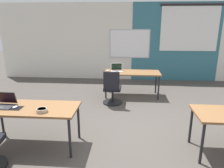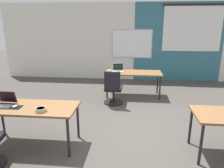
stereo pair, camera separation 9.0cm
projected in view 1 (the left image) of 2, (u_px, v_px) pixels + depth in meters
ground_plane at (133, 132)px, 4.18m from camera, size 24.00×24.00×0.00m
back_wall_assembly at (133, 42)px, 7.80m from camera, size 10.00×0.27×2.80m
desk_near_left at (31, 110)px, 3.55m from camera, size 1.60×0.70×0.72m
desk_far_center at (132, 74)px, 6.10m from camera, size 1.60×0.70×0.72m
laptop_near_left_end at (4, 103)px, 3.56m from camera, size 0.34×0.30×0.23m
mousepad_near_left_end at (15, 108)px, 3.49m from camera, size 0.22×0.19×0.00m
mouse_near_left_end at (15, 107)px, 3.48m from camera, size 0.09×0.11×0.03m
laptop_far_left at (117, 70)px, 6.14m from camera, size 0.37×0.32×0.23m
mouse_far_left at (108, 71)px, 6.18m from camera, size 0.06×0.10×0.03m
chair_far_left at (112, 91)px, 5.52m from camera, size 0.52×0.55×0.92m
snack_bowl at (42, 110)px, 3.33m from camera, size 0.18×0.18×0.06m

